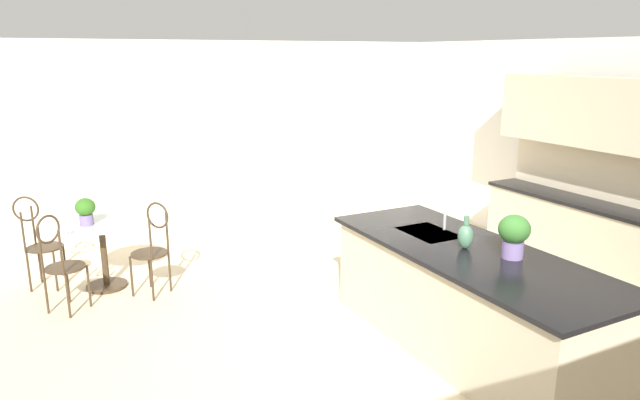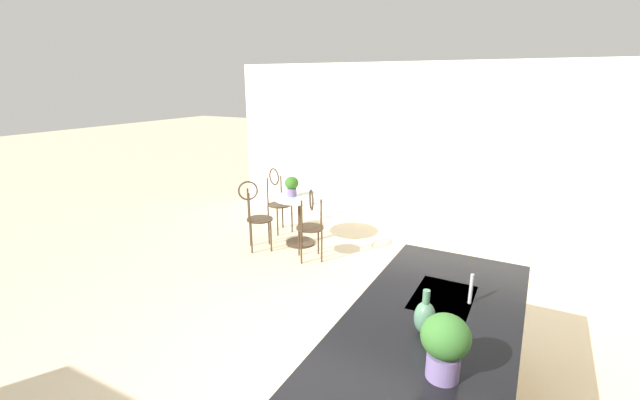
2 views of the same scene
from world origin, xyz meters
name	(u,v)px [view 1 (image 1 of 2)]	position (x,y,z in m)	size (l,w,h in m)	color
ground_plane	(363,356)	(0.00, 0.00, 0.00)	(40.00, 40.00, 0.00)	beige
wall_left_window	(209,137)	(-4.26, 0.00, 1.35)	(0.12, 7.80, 2.70)	silver
kitchen_island	(466,300)	(0.30, 0.85, 0.46)	(2.80, 1.06, 0.92)	beige
back_counter_run	(583,235)	(-0.40, 3.21, 0.49)	(2.44, 0.64, 1.52)	beige
upper_cabinet_run	(596,113)	(-0.40, 3.18, 1.90)	(2.40, 0.36, 0.76)	beige
bistro_table	(103,249)	(-2.60, -1.74, 0.45)	(0.80, 0.80, 0.74)	#3D2D1E
chair_near_window	(153,244)	(-2.13, -1.30, 0.57)	(0.53, 0.53, 1.04)	#3D2D1E
chair_by_island	(38,238)	(-2.93, -2.36, 0.57)	(0.50, 0.52, 1.04)	#3D2D1E
chair_toward_desk	(59,259)	(-2.11, -2.20, 0.57)	(0.54, 0.54, 1.04)	#3D2D1E
sink_faucet	(445,218)	(-0.25, 1.03, 1.03)	(0.02, 0.02, 0.22)	#B2B5BA
potted_plant_on_table	(85,210)	(-2.60, -1.88, 0.91)	(0.21, 0.21, 0.30)	#7A669E
potted_plant_counter_near	(514,234)	(0.60, 1.03, 1.12)	(0.25, 0.25, 0.36)	#7A669E
vase_on_counter	(465,236)	(0.25, 0.84, 1.03)	(0.13, 0.13, 0.29)	#4C7A5B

